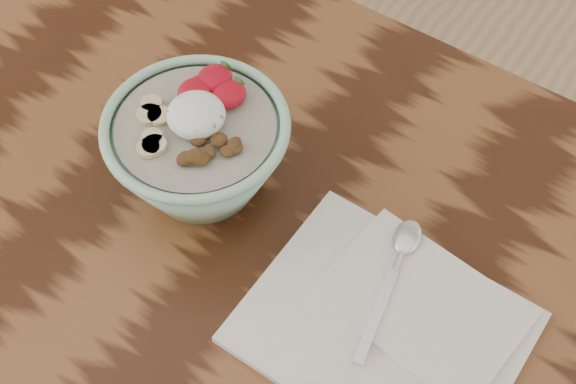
# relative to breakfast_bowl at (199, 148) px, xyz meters

# --- Properties ---
(table) EXTENTS (1.60, 0.90, 0.75)m
(table) POSITION_rel_breakfast_bowl_xyz_m (0.10, -0.07, -0.17)
(table) COLOR #351A0D
(table) RESTS_ON ground
(breakfast_bowl) EXTENTS (0.21, 0.21, 0.14)m
(breakfast_bowl) POSITION_rel_breakfast_bowl_xyz_m (0.00, 0.00, 0.00)
(breakfast_bowl) COLOR #97CCA8
(breakfast_bowl) RESTS_ON table
(napkin) EXTENTS (0.29, 0.24, 0.02)m
(napkin) POSITION_rel_breakfast_bowl_xyz_m (0.28, -0.03, -0.07)
(napkin) COLOR white
(napkin) RESTS_ON table
(spoon) EXTENTS (0.06, 0.19, 0.01)m
(spoon) POSITION_rel_breakfast_bowl_xyz_m (0.25, 0.04, -0.05)
(spoon) COLOR silver
(spoon) RESTS_ON napkin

